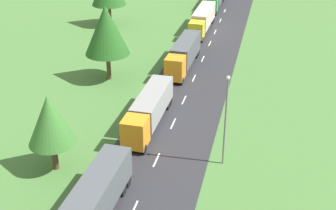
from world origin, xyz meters
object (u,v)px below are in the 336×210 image
Objects in this scene: truck_second at (149,109)px; lamppost_second at (226,117)px; truck_fourth at (203,19)px; tree_pine at (50,120)px; truck_lead at (91,205)px; tree_maple at (106,30)px; truck_third at (184,54)px.

lamppost_second is (8.91, -5.43, 3.05)m from truck_second.
truck_fourth is 45.36m from tree_pine.
lamppost_second reaches higher than truck_second.
truck_second is 1.34× the size of lamppost_second.
truck_second is 34.83m from truck_fourth.
tree_maple is at bearing 107.32° from truck_lead.
lamppost_second is (9.02, 11.19, 2.96)m from truck_lead.
truck_second is at bearing -91.20° from truck_third.
tree_pine reaches higher than truck_third.
tree_maple is 1.33× the size of tree_pine.
truck_third is (0.47, 33.86, 0.04)m from truck_lead.
truck_third is 17.59m from truck_fourth.
lamppost_second is at bearing 51.13° from truck_lead.
truck_lead is 29.43m from tree_maple.
truck_lead is at bearing -90.29° from truck_fourth.
truck_third is 1.24× the size of tree_maple.
lamppost_second is at bearing -77.73° from truck_fourth.
truck_second is 14.95m from tree_maple.
tree_pine reaches higher than truck_second.
truck_fourth is at bearing 90.67° from truck_third.
tree_maple reaches higher than truck_fourth.
truck_second is 1.61× the size of tree_pine.
tree_maple is (-8.65, 27.72, 4.78)m from truck_lead.
lamppost_second reaches higher than tree_pine.
lamppost_second is 1.21× the size of tree_pine.
tree_maple is 21.21m from tree_pine.
truck_third reaches higher than truck_second.
truck_second is 0.98× the size of truck_third.
truck_second is at bearing -51.73° from tree_maple.
truck_fourth is at bearing 69.42° from tree_maple.
truck_lead is at bearing -72.68° from tree_maple.
tree_maple is (-8.75, 11.10, 4.86)m from truck_second.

